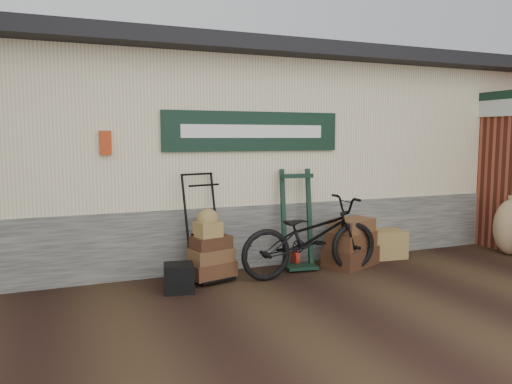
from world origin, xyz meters
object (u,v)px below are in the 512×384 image
(porter_trolley, at_px, (204,226))
(suitcase_stack, at_px, (351,242))
(wicker_hamper, at_px, (382,244))
(black_trunk, at_px, (179,278))
(green_barrow, at_px, (298,219))
(bicycle, at_px, (311,232))

(porter_trolley, relative_size, suitcase_stack, 1.80)
(wicker_hamper, distance_m, black_trunk, 3.39)
(green_barrow, bearing_deg, black_trunk, -157.82)
(green_barrow, xyz_separation_m, suitcase_stack, (0.77, -0.20, -0.36))
(black_trunk, xyz_separation_m, bicycle, (1.84, 0.07, 0.42))
(porter_trolley, distance_m, black_trunk, 0.83)
(black_trunk, bearing_deg, wicker_hamper, 8.77)
(green_barrow, xyz_separation_m, black_trunk, (-1.85, -0.49, -0.53))
(porter_trolley, bearing_deg, bicycle, -29.92)
(wicker_hamper, bearing_deg, black_trunk, -171.23)
(porter_trolley, height_order, wicker_hamper, porter_trolley)
(porter_trolley, height_order, green_barrow, porter_trolley)
(wicker_hamper, xyz_separation_m, black_trunk, (-3.35, -0.52, -0.04))
(porter_trolley, xyz_separation_m, bicycle, (1.38, -0.38, -0.12))
(black_trunk, relative_size, bicycle, 0.17)
(suitcase_stack, height_order, bicycle, bicycle)
(green_barrow, distance_m, suitcase_stack, 0.87)
(porter_trolley, height_order, bicycle, porter_trolley)
(green_barrow, relative_size, bicycle, 0.70)
(porter_trolley, bearing_deg, suitcase_stack, -18.68)
(wicker_hamper, relative_size, black_trunk, 1.89)
(porter_trolley, bearing_deg, black_trunk, -150.43)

